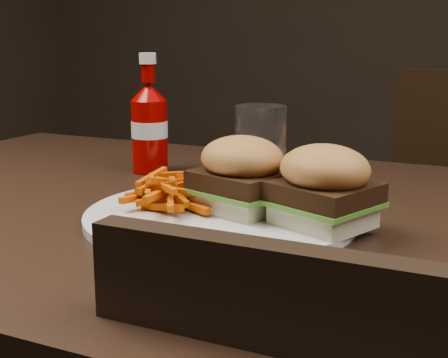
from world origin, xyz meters
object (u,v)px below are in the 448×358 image
at_px(dining_table, 180,215).
at_px(plate, 221,216).
at_px(tumbler, 261,146).
at_px(ketchup_bottle, 150,136).

bearing_deg(dining_table, plate, -32.56).
bearing_deg(plate, tumbler, 99.61).
relative_size(plate, ketchup_bottle, 2.85).
height_order(dining_table, ketchup_bottle, ketchup_bottle).
xyz_separation_m(dining_table, ketchup_bottle, (-0.14, 0.15, 0.08)).
bearing_deg(ketchup_bottle, tumbler, 6.44).
height_order(plate, tumbler, tumbler).
bearing_deg(tumbler, dining_table, -106.82).
xyz_separation_m(plate, tumbler, (-0.04, 0.22, 0.05)).
height_order(dining_table, tumbler, tumbler).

